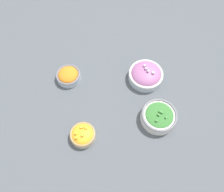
# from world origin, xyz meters

# --- Properties ---
(ground_plane) EXTENTS (3.00, 3.00, 0.00)m
(ground_plane) POSITION_xyz_m (0.00, 0.00, 0.00)
(ground_plane) COLOR #4C5156
(bowl_red_onion) EXTENTS (0.17, 0.17, 0.08)m
(bowl_red_onion) POSITION_xyz_m (0.18, 0.09, 0.03)
(bowl_red_onion) COLOR #B2C1CC
(bowl_red_onion) RESTS_ON ground_plane
(bowl_carrots) EXTENTS (0.12, 0.12, 0.05)m
(bowl_carrots) POSITION_xyz_m (-0.20, 0.15, 0.02)
(bowl_carrots) COLOR #B2C1CC
(bowl_carrots) RESTS_ON ground_plane
(bowl_squash) EXTENTS (0.11, 0.11, 0.06)m
(bowl_squash) POSITION_xyz_m (-0.15, -0.16, 0.03)
(bowl_squash) COLOR beige
(bowl_squash) RESTS_ON ground_plane
(bowl_broccoli) EXTENTS (0.16, 0.16, 0.07)m
(bowl_broccoli) POSITION_xyz_m (0.19, -0.13, 0.03)
(bowl_broccoli) COLOR silver
(bowl_broccoli) RESTS_ON ground_plane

